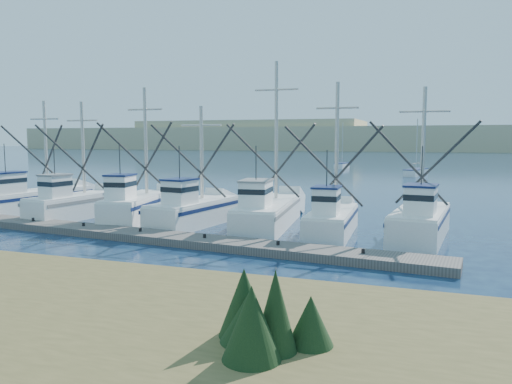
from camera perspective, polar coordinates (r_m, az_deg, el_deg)
ground at (r=19.92m, az=-4.75°, el=-9.55°), size 500.00×500.00×0.00m
floating_dock at (r=26.97m, az=-11.40°, el=-5.04°), size 30.05×5.12×0.40m
dune_ridge at (r=227.67m, az=17.11°, el=5.85°), size 360.00×60.00×10.00m
trawler_fleet at (r=31.30m, az=-7.40°, el=-1.98°), size 30.19×9.45×10.12m
sailboat_near at (r=74.95m, az=17.80°, el=2.17°), size 3.33×6.42×8.10m
sailboat_far at (r=89.83m, az=9.78°, el=3.01°), size 2.04×5.16×8.10m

